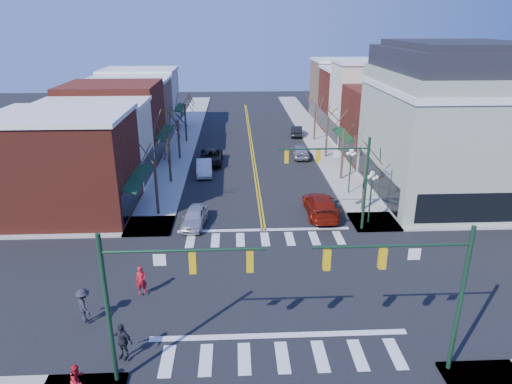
{
  "coord_description": "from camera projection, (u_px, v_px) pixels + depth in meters",
  "views": [
    {
      "loc": [
        -2.06,
        -23.46,
        14.86
      ],
      "look_at": [
        -0.55,
        8.54,
        2.8
      ],
      "focal_mm": 32.0,
      "sensor_mm": 36.0,
      "label": 1
    }
  ],
  "objects": [
    {
      "name": "tree_right_d",
      "position": [
        315.0,
        122.0,
        59.48
      ],
      "size": [
        0.24,
        0.24,
        4.97
      ],
      "primitive_type": "cylinder",
      "color": "#382B21",
      "rests_on": "ground"
    },
    {
      "name": "car_left_mid",
      "position": [
        204.0,
        168.0,
        46.76
      ],
      "size": [
        1.86,
        4.57,
        1.47
      ],
      "primitive_type": "imported",
      "rotation": [
        0.0,
        0.0,
        0.07
      ],
      "color": "silver",
      "rests_on": "ground"
    },
    {
      "name": "sidewalk_right",
      "position": [
        342.0,
        176.0,
        46.32
      ],
      "size": [
        3.5,
        70.0,
        0.15
      ],
      "primitive_type": "cube",
      "color": "#9E9B93",
      "rests_on": "ground"
    },
    {
      "name": "pedestrian_red_b",
      "position": [
        78.0,
        380.0,
        18.88
      ],
      "size": [
        0.78,
        0.88,
        1.52
      ],
      "primitive_type": "imported",
      "rotation": [
        0.0,
        0.0,
        1.25
      ],
      "color": "red",
      "rests_on": "sidewalk_left"
    },
    {
      "name": "pedestrian_dark_a",
      "position": [
        122.0,
        341.0,
        20.93
      ],
      "size": [
        1.17,
        0.83,
        1.84
      ],
      "primitive_type": "imported",
      "rotation": [
        0.0,
        0.0,
        -0.39
      ],
      "color": "black",
      "rests_on": "sidewalk_left"
    },
    {
      "name": "bldg_left_brick_b",
      "position": [
        114.0,
        122.0,
        50.79
      ],
      "size": [
        10.0,
        9.0,
        8.5
      ],
      "primitive_type": "cube",
      "color": "maroon",
      "rests_on": "ground"
    },
    {
      "name": "tree_left_c",
      "position": [
        179.0,
        140.0,
        51.33
      ],
      "size": [
        0.24,
        0.24,
        4.55
      ],
      "primitive_type": "cylinder",
      "color": "#382B21",
      "rests_on": "ground"
    },
    {
      "name": "bldg_right_stucco",
      "position": [
        374.0,
        104.0,
        57.5
      ],
      "size": [
        10.0,
        7.0,
        10.0
      ],
      "primitive_type": "cube",
      "color": "beige",
      "rests_on": "ground"
    },
    {
      "name": "bldg_right_brick_a",
      "position": [
        393.0,
        125.0,
        50.61
      ],
      "size": [
        10.0,
        8.5,
        8.0
      ],
      "primitive_type": "cube",
      "color": "maroon",
      "rests_on": "ground"
    },
    {
      "name": "bldg_left_stucco_b",
      "position": [
        141.0,
        100.0,
        65.8
      ],
      "size": [
        10.0,
        8.0,
        8.2
      ],
      "primitive_type": "cube",
      "color": "beige",
      "rests_on": "ground"
    },
    {
      "name": "car_right_far",
      "position": [
        297.0,
        131.0,
        62.48
      ],
      "size": [
        2.02,
        4.43,
        1.41
      ],
      "primitive_type": "imported",
      "rotation": [
        0.0,
        0.0,
        3.02
      ],
      "color": "black",
      "rests_on": "ground"
    },
    {
      "name": "victorian_corner",
      "position": [
        451.0,
        122.0,
        39.2
      ],
      "size": [
        12.25,
        14.25,
        13.3
      ],
      "color": "#97A28C",
      "rests_on": "ground"
    },
    {
      "name": "tree_left_a",
      "position": [
        156.0,
        188.0,
        36.34
      ],
      "size": [
        0.24,
        0.24,
        4.76
      ],
      "primitive_type": "cylinder",
      "color": "#382B21",
      "rests_on": "ground"
    },
    {
      "name": "car_left_near",
      "position": [
        194.0,
        217.0,
        35.05
      ],
      "size": [
        2.17,
        4.36,
        1.43
      ],
      "primitive_type": "imported",
      "rotation": [
        0.0,
        0.0,
        -0.12
      ],
      "color": "silver",
      "rests_on": "ground"
    },
    {
      "name": "car_right_near",
      "position": [
        321.0,
        205.0,
        36.93
      ],
      "size": [
        2.42,
        5.88,
        1.7
      ],
      "primitive_type": "imported",
      "rotation": [
        0.0,
        0.0,
        3.14
      ],
      "color": "maroon",
      "rests_on": "ground"
    },
    {
      "name": "traffic_mast_far_right",
      "position": [
        341.0,
        171.0,
        32.77
      ],
      "size": [
        6.6,
        0.28,
        7.2
      ],
      "color": "#14331E",
      "rests_on": "ground"
    },
    {
      "name": "car_left_far",
      "position": [
        210.0,
        157.0,
        50.19
      ],
      "size": [
        2.63,
        5.49,
        1.51
      ],
      "primitive_type": "imported",
      "rotation": [
        0.0,
        0.0,
        -0.02
      ],
      "color": "black",
      "rests_on": "ground"
    },
    {
      "name": "bldg_right_tan",
      "position": [
        345.0,
        90.0,
        72.17
      ],
      "size": [
        10.0,
        8.0,
        9.0
      ],
      "primitive_type": "cube",
      "color": "#976F53",
      "rests_on": "ground"
    },
    {
      "name": "traffic_mast_near_left",
      "position": [
        151.0,
        288.0,
        18.44
      ],
      "size": [
        6.6,
        0.28,
        7.2
      ],
      "color": "#14331E",
      "rests_on": "ground"
    },
    {
      "name": "sidewalk_left",
      "position": [
        169.0,
        179.0,
        45.55
      ],
      "size": [
        3.5,
        70.0,
        0.15
      ],
      "primitive_type": "cube",
      "color": "#9E9B93",
      "rests_on": "ground"
    },
    {
      "name": "bldg_left_stucco_a",
      "position": [
        94.0,
        145.0,
        43.49
      ],
      "size": [
        10.0,
        7.0,
        7.5
      ],
      "primitive_type": "cube",
      "color": "beige",
      "rests_on": "ground"
    },
    {
      "name": "bldg_left_tan",
      "position": [
        130.0,
        112.0,
        58.62
      ],
      "size": [
        10.0,
        7.5,
        7.8
      ],
      "primitive_type": "cube",
      "color": "#976F53",
      "rests_on": "ground"
    },
    {
      "name": "tree_left_b",
      "position": [
        169.0,
        158.0,
        43.77
      ],
      "size": [
        0.24,
        0.24,
        5.04
      ],
      "primitive_type": "cylinder",
      "color": "#382B21",
      "rests_on": "ground"
    },
    {
      "name": "pedestrian_dark_b",
      "position": [
        84.0,
        305.0,
        23.5
      ],
      "size": [
        1.3,
        1.42,
        1.91
      ],
      "primitive_type": "imported",
      "rotation": [
        0.0,
        0.0,
        2.19
      ],
      "color": "black",
      "rests_on": "sidewalk_left"
    },
    {
      "name": "pedestrian_red_a",
      "position": [
        141.0,
        280.0,
        25.94
      ],
      "size": [
        0.71,
        0.56,
        1.72
      ],
      "primitive_type": "imported",
      "rotation": [
        0.0,
        0.0,
        0.26
      ],
      "color": "#B61320",
      "rests_on": "sidewalk_left"
    },
    {
      "name": "lamppost_corner",
      "position": [
        371.0,
        188.0,
        34.53
      ],
      "size": [
        0.36,
        0.36,
        4.33
      ],
      "color": "#14331E",
      "rests_on": "ground"
    },
    {
      "name": "tree_left_d",
      "position": [
        186.0,
        123.0,
        58.75
      ],
      "size": [
        0.24,
        0.24,
        4.9
      ],
      "primitive_type": "cylinder",
      "color": "#382B21",
      "rests_on": "ground"
    },
    {
      "name": "lamppost_midblock",
      "position": [
        351.0,
        163.0,
        40.6
      ],
      "size": [
        0.36,
        0.36,
        4.33
      ],
      "color": "#14331E",
      "rests_on": "ground"
    },
    {
      "name": "tree_right_b",
      "position": [
        342.0,
        155.0,
        44.48
      ],
      "size": [
        0.24,
        0.24,
        5.18
      ],
      "primitive_type": "cylinder",
      "color": "#382B21",
      "rests_on": "ground"
    },
    {
      "name": "tree_right_c",
      "position": [
        327.0,
        137.0,
        52.02
      ],
      "size": [
        0.24,
        0.24,
        4.83
      ],
      "primitive_type": "cylinder",
      "color": "#382B21",
      "rests_on": "ground"
    },
    {
      "name": "ground",
      "position": [
        272.0,
        286.0,
        27.26
      ],
      "size": [
        160.0,
        160.0,
        0.0
      ],
      "primitive_type": "plane",
      "color": "black",
      "rests_on": "ground"
    },
    {
      "name": "car_right_mid",
      "position": [
        300.0,
        151.0,
        52.6
      ],
      "size": [
        1.91,
        4.55,
        1.54
      ],
      "primitive_type": "imported",
      "rotation": [
        0.0,
        0.0,
        3.12
      ],
      "color": "#AFAFB4",
      "rests_on": "ground"
    },
    {
      "name": "traffic_mast_near_right",
      "position": [
        421.0,
        281.0,
        18.93
      ],
      "size": [
        6.6,
        0.28,
        7.2
      ],
      "color": "#14331E",
      "rests_on": "ground"
    },
    {
      "name": "bldg_right_brick_b",
      "position": [
        358.0,
        100.0,
        64.78
      ],
      "size": [
        10.0,
        8.0,
        8.5
      ],
      "primitive_type": "cube",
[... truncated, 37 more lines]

